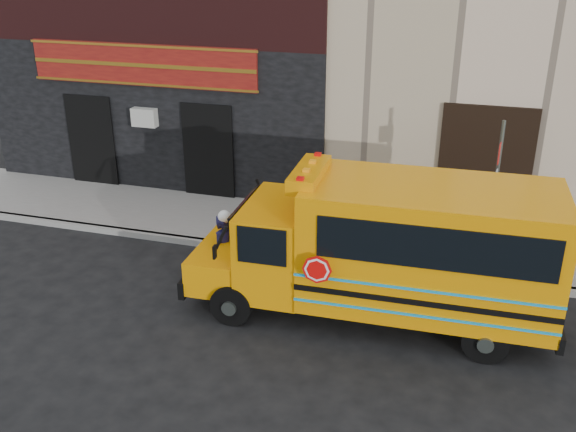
# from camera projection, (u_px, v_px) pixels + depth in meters

# --- Properties ---
(ground) EXTENTS (120.00, 120.00, 0.00)m
(ground) POSITION_uv_depth(u_px,v_px,m) (256.00, 316.00, 12.42)
(ground) COLOR black
(ground) RESTS_ON ground
(curb) EXTENTS (40.00, 0.20, 0.15)m
(curb) POSITION_uv_depth(u_px,v_px,m) (293.00, 255.00, 14.68)
(curb) COLOR gray
(curb) RESTS_ON ground
(sidewalk) EXTENTS (40.00, 3.00, 0.15)m
(sidewalk) POSITION_uv_depth(u_px,v_px,m) (310.00, 229.00, 15.99)
(sidewalk) COLOR slate
(sidewalk) RESTS_ON ground
(school_bus) EXTENTS (6.96, 2.54, 2.92)m
(school_bus) POSITION_uv_depth(u_px,v_px,m) (392.00, 247.00, 11.80)
(school_bus) COLOR black
(school_bus) RESTS_ON ground
(sign_pole) EXTENTS (0.08, 0.30, 3.43)m
(sign_pole) POSITION_uv_depth(u_px,v_px,m) (494.00, 194.00, 13.24)
(sign_pole) COLOR #474F4B
(sign_pole) RESTS_ON ground
(bicycle) EXTENTS (1.84, 1.15, 1.07)m
(bicycle) POSITION_uv_depth(u_px,v_px,m) (229.00, 270.00, 13.03)
(bicycle) COLOR black
(bicycle) RESTS_ON ground
(cyclist) EXTENTS (0.60, 0.71, 1.65)m
(cyclist) POSITION_uv_depth(u_px,v_px,m) (226.00, 255.00, 13.01)
(cyclist) COLOR black
(cyclist) RESTS_ON ground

